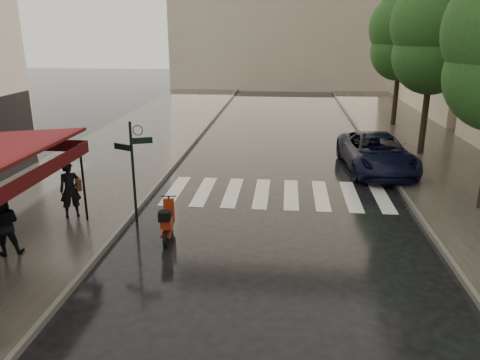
% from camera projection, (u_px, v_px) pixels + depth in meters
% --- Properties ---
extents(ground, '(120.00, 120.00, 0.00)m').
position_uv_depth(ground, '(147.00, 272.00, 11.31)').
color(ground, black).
rests_on(ground, ground).
extents(sidewalk_near, '(6.00, 60.00, 0.12)m').
position_uv_depth(sidewalk_near, '(128.00, 147.00, 23.08)').
color(sidewalk_near, '#38332D').
rests_on(sidewalk_near, ground).
extents(sidewalk_far, '(5.50, 60.00, 0.12)m').
position_uv_depth(sidewalk_far, '(437.00, 155.00, 21.69)').
color(sidewalk_far, '#38332D').
rests_on(sidewalk_far, ground).
extents(curb_near, '(0.12, 60.00, 0.16)m').
position_uv_depth(curb_near, '(189.00, 148.00, 22.79)').
color(curb_near, '#595651').
rests_on(curb_near, ground).
extents(curb_far, '(0.12, 60.00, 0.16)m').
position_uv_depth(curb_far, '(375.00, 153.00, 21.95)').
color(curb_far, '#595651').
rests_on(curb_far, ground).
extents(crosswalk, '(7.85, 3.20, 0.01)m').
position_uv_depth(crosswalk, '(276.00, 194.00, 16.71)').
color(crosswalk, silver).
rests_on(crosswalk, ground).
extents(signpost, '(1.17, 0.29, 3.10)m').
position_uv_depth(signpost, '(133.00, 164.00, 13.70)').
color(signpost, black).
rests_on(signpost, ground).
extents(tree_mid, '(3.80, 3.80, 8.34)m').
position_uv_depth(tree_mid, '(435.00, 30.00, 20.06)').
color(tree_mid, black).
rests_on(tree_mid, sidewalk_far).
extents(tree_far, '(3.80, 3.80, 8.16)m').
position_uv_depth(tree_far, '(402.00, 32.00, 26.72)').
color(tree_far, black).
rests_on(tree_far, sidewalk_far).
extents(pedestrian_with_umbrella, '(1.42, 1.42, 2.48)m').
position_uv_depth(pedestrian_with_umbrella, '(67.00, 165.00, 13.89)').
color(pedestrian_with_umbrella, black).
rests_on(pedestrian_with_umbrella, sidewalk_near).
extents(pedestrian_terrace, '(0.95, 0.86, 1.60)m').
position_uv_depth(pedestrian_terrace, '(4.00, 225.00, 11.76)').
color(pedestrian_terrace, black).
rests_on(pedestrian_terrace, sidewalk_near).
extents(scooter, '(0.53, 1.62, 1.07)m').
position_uv_depth(scooter, '(167.00, 222.00, 12.97)').
color(scooter, black).
rests_on(scooter, ground).
extents(parked_car, '(2.90, 5.59, 1.50)m').
position_uv_depth(parked_car, '(377.00, 153.00, 19.28)').
color(parked_car, black).
rests_on(parked_car, ground).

